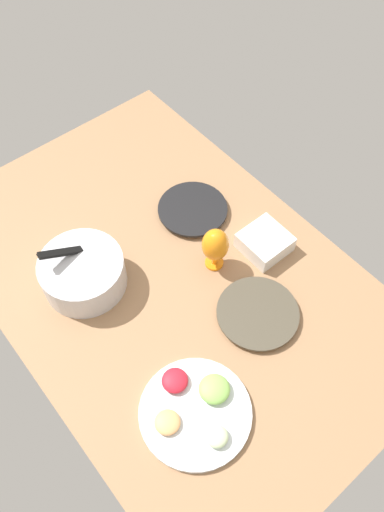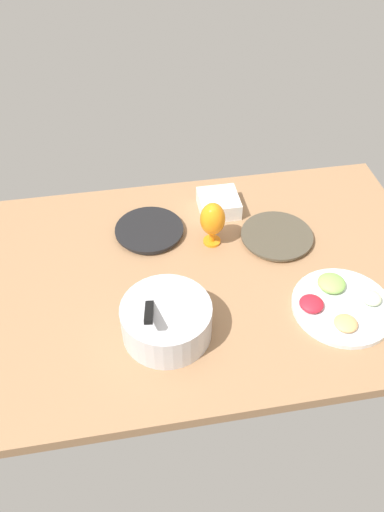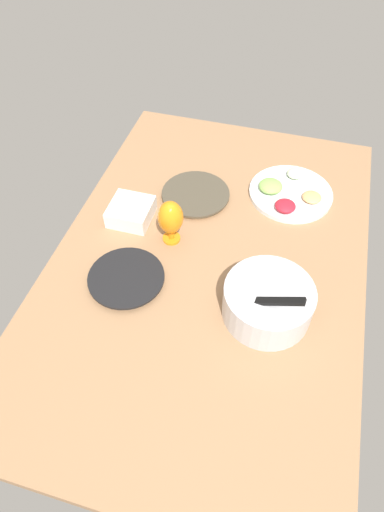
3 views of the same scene
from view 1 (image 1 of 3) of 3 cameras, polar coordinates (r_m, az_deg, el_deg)
The scene contains 7 objects.
ground_plane at distance 170.93cm, azimuth -2.53°, elevation -2.67°, with size 160.00×104.00×4.00cm, color #99704C.
dinner_plate_left at distance 162.39cm, azimuth 7.32°, elevation -6.37°, with size 25.93×25.93×2.22cm.
dinner_plate_right at distance 183.75cm, azimuth 0.07°, elevation 5.16°, with size 24.93×24.93×2.38cm.
mixing_bowl at distance 166.30cm, azimuth -12.06°, elevation -1.76°, with size 27.02×27.02×18.42cm.
fruit_platter at distance 149.30cm, azimuth 0.42°, elevation -16.70°, with size 31.82×31.82×5.26cm.
hurricane_glass_orange at distance 163.36cm, azimuth 2.61°, elevation 1.16°, with size 8.84×8.84×17.21cm.
square_bowl_white at distance 174.17cm, azimuth 8.11°, elevation 1.58°, with size 14.78×14.78×6.46cm.
Camera 1 is at (-72.44, 50.48, 144.35)cm, focal length 35.93 mm.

